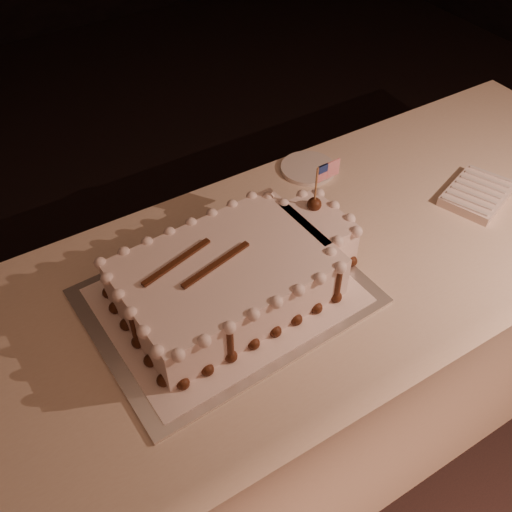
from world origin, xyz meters
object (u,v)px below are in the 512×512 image
banquet_table (271,366)px  sheet_cake (238,272)px  napkin_stack (477,194)px  side_plate (308,168)px  cake_board (227,296)px

banquet_table → sheet_cake: 0.45m
sheet_cake → napkin_stack: sheet_cake is taller
sheet_cake → side_plate: (0.41, 0.30, -0.06)m
banquet_table → napkin_stack: bearing=-3.7°
banquet_table → napkin_stack: 0.75m
sheet_cake → banquet_table: bearing=-4.9°
cake_board → napkin_stack: 0.77m
banquet_table → side_plate: bearing=44.2°
napkin_stack → side_plate: napkin_stack is taller
napkin_stack → side_plate: size_ratio=1.45×
banquet_table → cake_board: 0.40m
cake_board → napkin_stack: bearing=-6.5°
cake_board → side_plate: size_ratio=3.85×
napkin_stack → cake_board: bearing=176.4°
banquet_table → side_plate: size_ratio=14.94×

